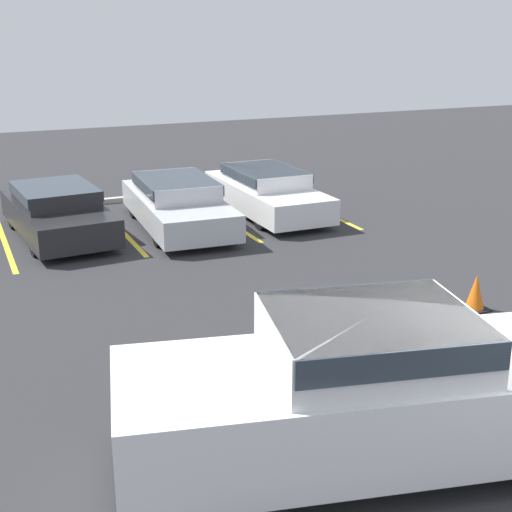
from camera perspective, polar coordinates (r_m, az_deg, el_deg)
name	(u,v)px	position (r m, az deg, el deg)	size (l,w,h in m)	color
stall_stripe_a	(5,244)	(17.21, -19.41, 0.91)	(0.12, 4.51, 0.01)	yellow
stall_stripe_b	(122,231)	(17.58, -10.67, 1.98)	(0.12, 4.51, 0.01)	yellow
stall_stripe_c	(225,219)	(18.34, -2.46, 2.94)	(0.12, 4.51, 0.01)	yellow
stall_stripe_d	(318,209)	(19.45, 4.97, 3.76)	(0.12, 4.51, 0.01)	yellow
pickup_truck	(397,388)	(8.17, 11.23, -10.30)	(6.44, 3.23, 1.83)	white
parked_sedan_a	(57,210)	(17.33, -15.63, 3.57)	(2.17, 4.48, 1.20)	#232326
parked_sedan_b	(177,202)	(17.55, -6.31, 4.34)	(2.10, 4.82, 1.22)	#B7BABF
parked_sedan_c	(266,190)	(18.80, 0.82, 5.31)	(1.75, 4.66, 1.19)	silver
traffic_cone	(476,293)	(13.00, 17.16, -2.87)	(0.45, 0.45, 0.65)	black
wheel_stop_curb	(111,201)	(20.46, -11.53, 4.37)	(1.62, 0.20, 0.14)	#B7B2A8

